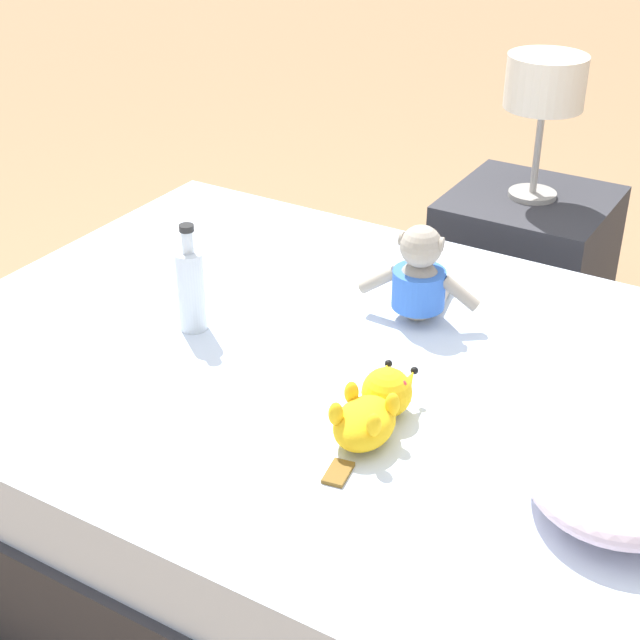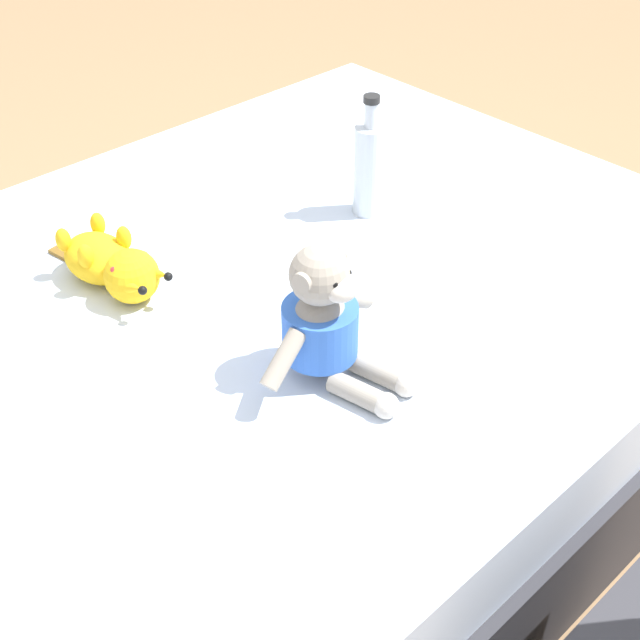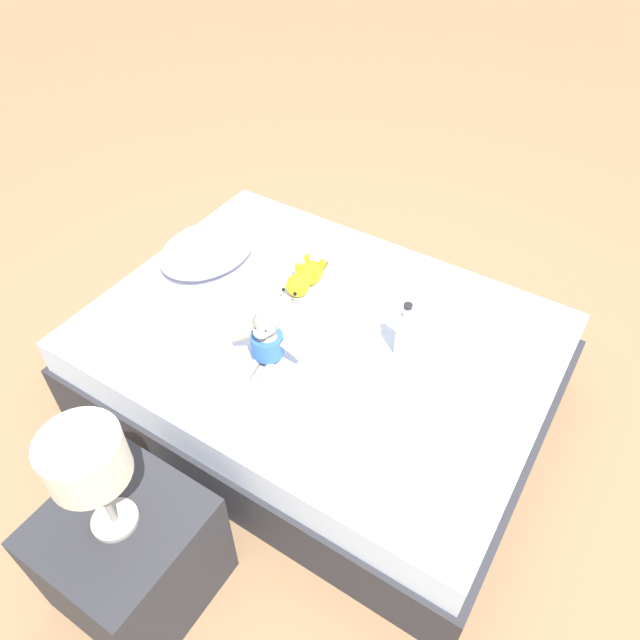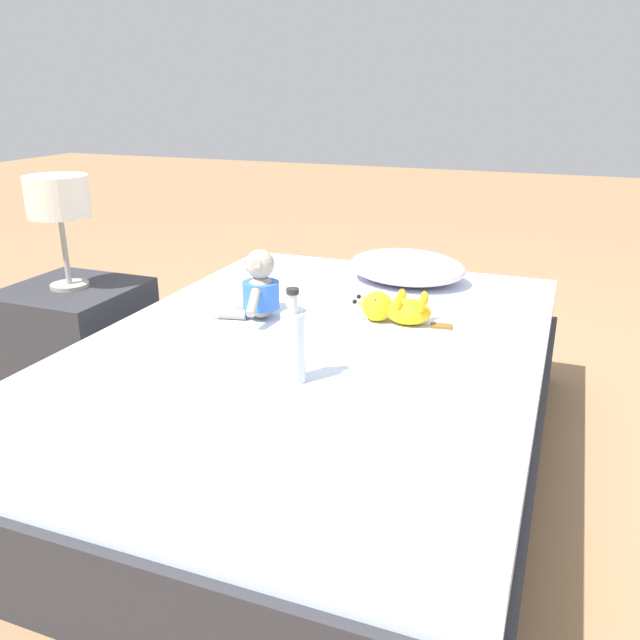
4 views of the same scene
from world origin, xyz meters
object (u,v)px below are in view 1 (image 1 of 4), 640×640
(bed, at_px, (334,440))
(pillow, at_px, (638,462))
(nightstand, at_px, (524,267))
(plush_yellow_creature, at_px, (374,409))
(glass_bottle, at_px, (191,288))
(plush_monkey, at_px, (420,280))
(bedside_lamp, at_px, (545,87))

(bed, xyz_separation_m, pillow, (0.11, 0.67, 0.28))
(bed, xyz_separation_m, nightstand, (-1.03, 0.07, 0.01))
(pillow, height_order, plush_yellow_creature, pillow)
(plush_yellow_creature, relative_size, nightstand, 0.72)
(glass_bottle, relative_size, nightstand, 0.55)
(bed, height_order, plush_monkey, plush_monkey)
(plush_monkey, bearing_deg, bed, -17.22)
(plush_yellow_creature, height_order, bedside_lamp, bedside_lamp)
(plush_monkey, distance_m, plush_yellow_creature, 0.46)
(plush_yellow_creature, xyz_separation_m, nightstand, (-1.22, -0.13, -0.26))
(pillow, distance_m, glass_bottle, 1.01)
(bed, height_order, glass_bottle, glass_bottle)
(glass_bottle, bearing_deg, nightstand, 159.54)
(glass_bottle, distance_m, bedside_lamp, 1.19)
(glass_bottle, distance_m, nightstand, 1.20)
(plush_yellow_creature, xyz_separation_m, bedside_lamp, (-1.22, -0.13, 0.30))
(pillow, height_order, plush_monkey, plush_monkey)
(plush_monkey, distance_m, glass_bottle, 0.52)
(bedside_lamp, bearing_deg, pillow, 27.81)
(pillow, distance_m, nightstand, 1.32)
(pillow, bearing_deg, glass_bottle, -92.89)
(plush_yellow_creature, bearing_deg, pillow, 99.59)
(bed, xyz_separation_m, bedside_lamp, (-1.03, 0.07, 0.57))
(bed, bearing_deg, plush_yellow_creature, 46.33)
(pillow, relative_size, plush_yellow_creature, 1.56)
(nightstand, bearing_deg, pillow, 27.81)
(bed, relative_size, plush_yellow_creature, 5.63)
(bed, distance_m, nightstand, 1.03)
(bed, distance_m, pillow, 0.74)
(plush_monkey, bearing_deg, glass_bottle, -53.38)
(bed, relative_size, bedside_lamp, 4.50)
(bed, height_order, nightstand, nightstand)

